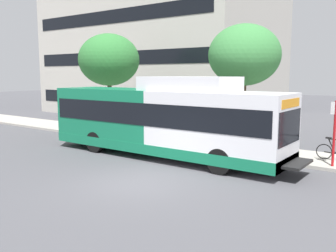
{
  "coord_description": "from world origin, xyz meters",
  "views": [
    {
      "loc": [
        -9.44,
        -8.22,
        3.74
      ],
      "look_at": [
        2.89,
        0.84,
        1.6
      ],
      "focal_mm": 39.52,
      "sensor_mm": 36.0,
      "label": 1
    }
  ],
  "objects": [
    {
      "name": "lattice_comm_tower",
      "position": [
        25.04,
        31.36,
        11.26
      ],
      "size": [
        1.1,
        1.1,
        33.47
      ],
      "color": "#B7B7BC",
      "rests_on": "ground"
    },
    {
      "name": "transit_bus",
      "position": [
        3.77,
        1.76,
        1.7
      ],
      "size": [
        2.58,
        12.25,
        3.65
      ],
      "color": "white",
      "rests_on": "ground"
    },
    {
      "name": "ground_plane",
      "position": [
        0.0,
        8.0,
        0.0
      ],
      "size": [
        120.0,
        120.0,
        0.0
      ],
      "primitive_type": "plane",
      "color": "#4C4C51"
    },
    {
      "name": "street_tree_near_stop",
      "position": [
        7.99,
        -0.16,
        4.69
      ],
      "size": [
        3.61,
        3.61,
        6.1
      ],
      "color": "#4C3823",
      "rests_on": "sidewalk_curb"
    },
    {
      "name": "bus_stop_sign_pole",
      "position": [
        5.92,
        -5.02,
        1.65
      ],
      "size": [
        0.1,
        0.36,
        2.6
      ],
      "color": "red",
      "rests_on": "sidewalk_curb"
    },
    {
      "name": "street_tree_mid_block",
      "position": [
        7.68,
        9.06,
        4.65
      ],
      "size": [
        3.9,
        3.9,
        6.18
      ],
      "color": "#4C3823",
      "rests_on": "sidewalk_curb"
    },
    {
      "name": "sidewalk_curb",
      "position": [
        7.0,
        6.0,
        0.07
      ],
      "size": [
        3.0,
        56.0,
        0.14
      ],
      "primitive_type": "cube",
      "color": "#A8A399",
      "rests_on": "ground"
    }
  ]
}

